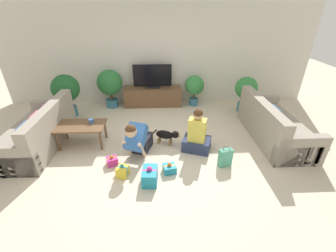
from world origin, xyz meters
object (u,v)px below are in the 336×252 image
(potted_plant_back_left, at_px, (110,84))
(gift_box_c, at_px, (112,161))
(person_kneeling, at_px, (138,139))
(gift_bag_a, at_px, (225,157))
(mug, at_px, (91,121))
(potted_plant_corner_right, at_px, (246,90))
(sofa_right, at_px, (273,126))
(gift_box_b, at_px, (150,176))
(tv_console, at_px, (153,96))
(potted_plant_corner_left, at_px, (66,90))
(gift_box_a, at_px, (123,171))
(sofa_left, at_px, (39,132))
(person_sitting, at_px, (197,136))
(tv, at_px, (152,78))
(gift_box_d, at_px, (170,168))
(coffee_table, at_px, (81,127))
(dog, at_px, (167,135))
(potted_plant_back_right, at_px, (194,86))

(potted_plant_back_left, distance_m, gift_box_c, 2.71)
(person_kneeling, relative_size, gift_bag_a, 2.28)
(mug, bearing_deg, person_kneeling, -26.78)
(potted_plant_corner_right, height_order, gift_bag_a, potted_plant_corner_right)
(sofa_right, distance_m, gift_box_b, 2.86)
(tv_console, xyz_separation_m, potted_plant_corner_left, (-2.10, -0.59, 0.42))
(gift_box_a, bearing_deg, gift_box_b, -19.98)
(sofa_left, bearing_deg, potted_plant_back_left, 149.80)
(person_sitting, bearing_deg, sofa_left, 13.70)
(tv_console, bearing_deg, mug, -122.31)
(potted_plant_back_left, xyz_separation_m, person_sitting, (2.02, -2.22, -0.33))
(tv_console, bearing_deg, gift_bag_a, -64.69)
(tv, relative_size, gift_box_a, 4.34)
(tv_console, height_order, gift_box_a, tv_console)
(sofa_right, distance_m, gift_bag_a, 1.53)
(sofa_right, relative_size, gift_box_d, 8.28)
(sofa_left, bearing_deg, gift_bag_a, 77.02)
(sofa_right, height_order, gift_box_c, sofa_right)
(gift_box_b, distance_m, gift_box_d, 0.41)
(gift_box_a, bearing_deg, potted_plant_corner_right, 40.60)
(coffee_table, bearing_deg, potted_plant_back_left, 82.50)
(sofa_right, bearing_deg, potted_plant_back_left, 63.77)
(gift_bag_a, distance_m, mug, 2.67)
(gift_box_b, bearing_deg, person_sitting, 44.46)
(coffee_table, xyz_separation_m, potted_plant_corner_right, (3.79, 1.45, 0.20))
(potted_plant_corner_left, height_order, person_kneeling, potted_plant_corner_left)
(potted_plant_corner_right, height_order, gift_box_c, potted_plant_corner_right)
(coffee_table, xyz_separation_m, gift_box_a, (0.92, -1.01, -0.30))
(person_sitting, xyz_separation_m, gift_box_b, (-0.88, -0.87, -0.20))
(coffee_table, height_order, tv_console, tv_console)
(potted_plant_corner_left, bearing_deg, gift_box_c, -55.75)
(gift_box_d, bearing_deg, gift_box_a, -175.26)
(gift_box_a, bearing_deg, gift_bag_a, 6.51)
(tv, height_order, dog, tv)
(sofa_left, relative_size, person_sitting, 2.24)
(potted_plant_corner_left, height_order, mug, potted_plant_corner_left)
(sofa_left, height_order, person_kneeling, sofa_left)
(potted_plant_back_right, xyz_separation_m, gift_box_c, (-1.84, -2.61, -0.47))
(tv_console, relative_size, potted_plant_corner_right, 1.70)
(person_kneeling, bearing_deg, person_sitting, 22.98)
(coffee_table, height_order, mug, mug)
(coffee_table, height_order, gift_box_c, coffee_table)
(coffee_table, distance_m, potted_plant_corner_right, 4.06)
(sofa_left, xyz_separation_m, mug, (1.05, 0.06, 0.19))
(coffee_table, xyz_separation_m, person_sitting, (2.27, -0.31, -0.07))
(potted_plant_back_left, relative_size, gift_box_b, 2.86)
(potted_plant_back_right, distance_m, gift_box_c, 3.22)
(gift_box_b, bearing_deg, gift_box_c, 145.14)
(sofa_right, xyz_separation_m, gift_box_b, (-2.55, -1.27, -0.16))
(person_kneeling, bearing_deg, tv, 101.77)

